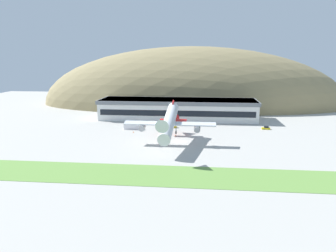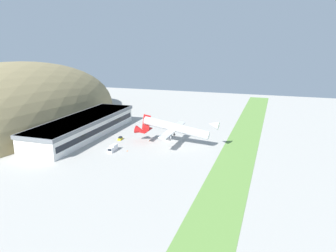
# 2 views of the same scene
# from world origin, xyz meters

# --- Properties ---
(ground_plane) EXTENTS (351.06, 351.06, 0.00)m
(ground_plane) POSITION_xyz_m (0.00, 0.00, 0.00)
(ground_plane) COLOR #ADAAA3
(grass_strip_foreground) EXTENTS (315.95, 16.57, 0.08)m
(grass_strip_foreground) POSITION_xyz_m (0.00, -37.66, 0.04)
(grass_strip_foreground) COLOR #669342
(grass_strip_foreground) RESTS_ON ground_plane
(hill_backdrop) EXTENTS (205.26, 87.33, 78.42)m
(hill_backdrop) POSITION_xyz_m (0.21, 101.87, 0.00)
(hill_backdrop) COLOR #8E7F56
(hill_backdrop) RESTS_ON ground_plane
(terminal_building) EXTENTS (81.81, 22.36, 10.31)m
(terminal_building) POSITION_xyz_m (-4.47, 47.74, 5.84)
(terminal_building) COLOR white
(terminal_building) RESTS_ON ground_plane
(cargo_airplane) EXTENTS (34.07, 44.41, 11.44)m
(cargo_airplane) POSITION_xyz_m (-3.60, -4.79, 8.60)
(cargo_airplane) COLOR silver
(service_car_0) EXTENTS (3.74, 1.85, 1.42)m
(service_car_0) POSITION_xyz_m (37.07, 25.90, 0.59)
(service_car_0) COLOR gold
(service_car_0) RESTS_ON ground_plane
(service_car_1) EXTENTS (4.03, 2.09, 1.64)m
(service_car_1) POSITION_xyz_m (-5.09, 25.03, 0.68)
(service_car_1) COLOR gold
(service_car_1) RESTS_ON ground_plane
(fuel_truck) EXTENTS (6.79, 2.33, 3.00)m
(fuel_truck) POSITION_xyz_m (-23.17, 19.83, 1.43)
(fuel_truck) COLOR silver
(fuel_truck) RESTS_ON ground_plane
(traffic_cone_0) EXTENTS (0.52, 0.52, 0.58)m
(traffic_cone_0) POSITION_xyz_m (-2.53, 9.12, 0.28)
(traffic_cone_0) COLOR orange
(traffic_cone_0) RESTS_ON ground_plane
(traffic_cone_1) EXTENTS (0.52, 0.52, 0.58)m
(traffic_cone_1) POSITION_xyz_m (-21.14, 13.32, 0.28)
(traffic_cone_1) COLOR orange
(traffic_cone_1) RESTS_ON ground_plane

